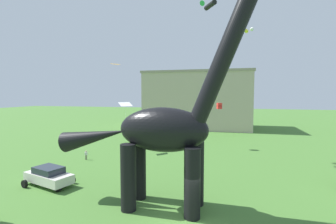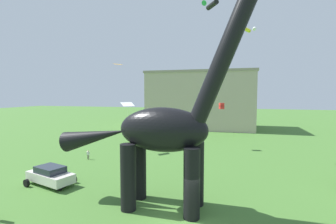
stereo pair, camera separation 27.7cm
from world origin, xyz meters
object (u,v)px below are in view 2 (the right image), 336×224
(dinosaur_sculpture, at_px, (162,130))
(kite_near_low, at_px, (222,106))
(person_near_flyer, at_px, (88,154))
(kite_apex, at_px, (210,5))
(kite_far_right, at_px, (248,29))
(kite_trailing, at_px, (118,64))
(parked_sedan_left, at_px, (50,175))
(kite_drifting, at_px, (128,104))

(dinosaur_sculpture, xyz_separation_m, kite_near_low, (2.79, 19.10, 0.70))
(person_near_flyer, relative_size, kite_apex, 0.49)
(kite_far_right, distance_m, kite_near_low, 10.37)
(kite_trailing, relative_size, kite_apex, 0.77)
(dinosaur_sculpture, height_order, kite_near_low, dinosaur_sculpture)
(parked_sedan_left, xyz_separation_m, kite_trailing, (-2.89, 18.22, 11.25))
(dinosaur_sculpture, relative_size, kite_apex, 6.65)
(dinosaur_sculpture, relative_size, kite_near_low, 17.28)
(kite_drifting, bearing_deg, person_near_flyer, -120.00)
(dinosaur_sculpture, distance_m, kite_apex, 18.72)
(dinosaur_sculpture, bearing_deg, kite_far_right, 59.20)
(parked_sedan_left, bearing_deg, kite_trailing, 115.15)
(parked_sedan_left, distance_m, kite_drifting, 13.74)
(kite_far_right, xyz_separation_m, kite_apex, (-4.38, -4.49, 1.94))
(dinosaur_sculpture, height_order, kite_far_right, kite_far_right)
(dinosaur_sculpture, bearing_deg, kite_apex, 70.64)
(parked_sedan_left, height_order, kite_apex, kite_apex)
(kite_apex, bearing_deg, kite_far_right, 45.68)
(person_near_flyer, height_order, kite_far_right, kite_far_right)
(kite_far_right, bearing_deg, parked_sedan_left, -133.39)
(kite_apex, bearing_deg, dinosaur_sculpture, -96.68)
(kite_far_right, distance_m, kite_apex, 6.57)
(dinosaur_sculpture, xyz_separation_m, kite_far_right, (6.01, 18.35, 10.52))
(kite_drifting, bearing_deg, kite_near_low, 23.68)
(dinosaur_sculpture, relative_size, person_near_flyer, 13.44)
(dinosaur_sculpture, xyz_separation_m, kite_apex, (1.62, 13.87, 12.46))
(dinosaur_sculpture, xyz_separation_m, parked_sedan_left, (-10.01, 1.41, -4.36))
(kite_drifting, relative_size, kite_apex, 0.96)
(parked_sedan_left, relative_size, kite_far_right, 2.71)
(person_near_flyer, height_order, kite_drifting, kite_drifting)
(dinosaur_sculpture, relative_size, parked_sedan_left, 3.15)
(kite_trailing, height_order, kite_drifting, kite_trailing)
(dinosaur_sculpture, relative_size, kite_trailing, 8.62)
(parked_sedan_left, bearing_deg, kite_near_low, 70.24)
(kite_far_right, relative_size, kite_trailing, 1.01)
(person_near_flyer, relative_size, kite_near_low, 1.29)
(person_near_flyer, relative_size, kite_far_right, 0.64)
(parked_sedan_left, xyz_separation_m, kite_drifting, (1.20, 12.60, 5.36))
(person_near_flyer, relative_size, kite_drifting, 0.51)
(parked_sedan_left, relative_size, kite_apex, 2.11)
(dinosaur_sculpture, distance_m, parked_sedan_left, 11.01)
(parked_sedan_left, bearing_deg, kite_apex, 63.09)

